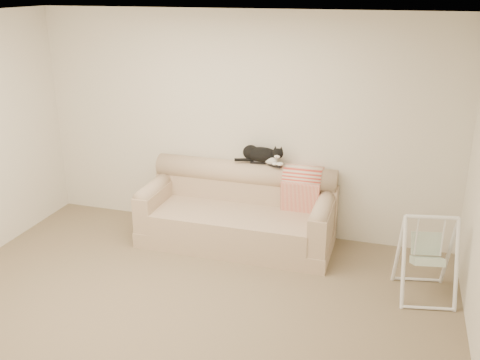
% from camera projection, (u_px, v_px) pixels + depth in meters
% --- Properties ---
extents(ground_plane, '(5.00, 5.00, 0.00)m').
position_uv_depth(ground_plane, '(179.00, 316.00, 4.89)').
color(ground_plane, '#6E5E49').
rests_on(ground_plane, ground).
extents(room_shell, '(5.04, 4.04, 2.60)m').
position_uv_depth(room_shell, '(172.00, 157.00, 4.35)').
color(room_shell, beige).
rests_on(room_shell, ground).
extents(sofa, '(2.20, 0.93, 0.90)m').
position_uv_depth(sofa, '(238.00, 213.00, 6.19)').
color(sofa, tan).
rests_on(sofa, ground).
extents(remote_a, '(0.18, 0.07, 0.03)m').
position_uv_depth(remote_a, '(258.00, 162.00, 6.18)').
color(remote_a, black).
rests_on(remote_a, sofa).
extents(remote_b, '(0.17, 0.12, 0.02)m').
position_uv_depth(remote_b, '(275.00, 166.00, 6.07)').
color(remote_b, black).
rests_on(remote_b, sofa).
extents(tuxedo_cat, '(0.58, 0.24, 0.23)m').
position_uv_depth(tuxedo_cat, '(262.00, 155.00, 6.13)').
color(tuxedo_cat, black).
rests_on(tuxedo_cat, sofa).
extents(throw_blanket, '(0.43, 0.38, 0.58)m').
position_uv_depth(throw_blanket, '(303.00, 183.00, 6.08)').
color(throw_blanket, red).
rests_on(throw_blanket, sofa).
extents(baby_swing, '(0.61, 0.64, 0.85)m').
position_uv_depth(baby_swing, '(427.00, 256.00, 5.08)').
color(baby_swing, white).
rests_on(baby_swing, ground).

